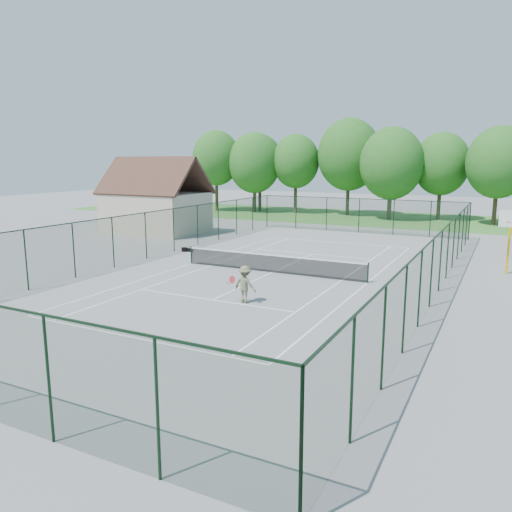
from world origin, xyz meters
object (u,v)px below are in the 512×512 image
Objects in this scene: basketball_goal at (510,230)px; tennis_player at (245,284)px; tennis_net at (272,263)px; sports_bag_a at (185,249)px.

tennis_player is at bearing -132.63° from basketball_goal.
tennis_player reaches higher than tennis_net.
sports_bag_a is at bearing 136.49° from tennis_player.
sports_bag_a is 0.18× the size of tennis_player.
tennis_net is 29.83× the size of sports_bag_a.
tennis_player reaches higher than sports_bag_a.
basketball_goal reaches higher than tennis_net.
basketball_goal reaches higher than sports_bag_a.
basketball_goal is (11.90, 5.18, 1.99)m from tennis_net.
sports_bag_a is 13.57m from tennis_player.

